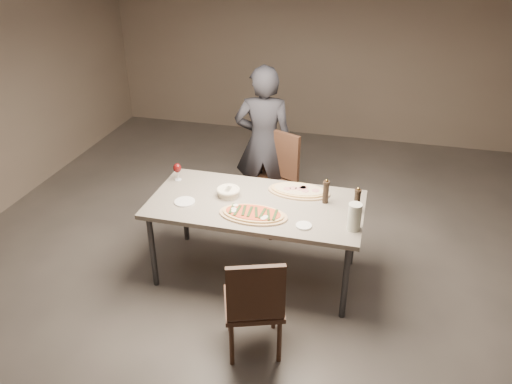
% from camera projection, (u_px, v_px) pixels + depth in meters
% --- Properties ---
extents(room, '(7.00, 7.00, 7.00)m').
position_uv_depth(room, '(256.00, 130.00, 3.90)').
color(room, '#59524C').
rests_on(room, ground).
extents(dining_table, '(1.80, 0.90, 0.75)m').
position_uv_depth(dining_table, '(256.00, 208.00, 4.24)').
color(dining_table, gray).
rests_on(dining_table, ground).
extents(zucchini_pizza, '(0.56, 0.31, 0.05)m').
position_uv_depth(zucchini_pizza, '(253.00, 214.00, 4.02)').
color(zucchini_pizza, tan).
rests_on(zucchini_pizza, dining_table).
extents(ham_pizza, '(0.54, 0.30, 0.04)m').
position_uv_depth(ham_pizza, '(299.00, 191.00, 4.36)').
color(ham_pizza, tan).
rests_on(ham_pizza, dining_table).
extents(bread_basket, '(0.20, 0.20, 0.07)m').
position_uv_depth(bread_basket, '(228.00, 191.00, 4.29)').
color(bread_basket, beige).
rests_on(bread_basket, dining_table).
extents(oil_dish, '(0.13, 0.13, 0.01)m').
position_uv_depth(oil_dish, '(304.00, 226.00, 3.88)').
color(oil_dish, white).
rests_on(oil_dish, dining_table).
extents(pepper_mill_left, '(0.06, 0.06, 0.22)m').
position_uv_depth(pepper_mill_left, '(326.00, 192.00, 4.16)').
color(pepper_mill_left, black).
rests_on(pepper_mill_left, dining_table).
extents(pepper_mill_right, '(0.06, 0.06, 0.22)m').
position_uv_depth(pepper_mill_right, '(357.00, 200.00, 4.04)').
color(pepper_mill_right, black).
rests_on(pepper_mill_right, dining_table).
extents(carafe, '(0.11, 0.11, 0.22)m').
position_uv_depth(carafe, '(354.00, 217.00, 3.80)').
color(carafe, silver).
rests_on(carafe, dining_table).
extents(wine_glass, '(0.07, 0.07, 0.16)m').
position_uv_depth(wine_glass, '(177.00, 169.00, 4.52)').
color(wine_glass, silver).
rests_on(wine_glass, dining_table).
extents(side_plate, '(0.18, 0.18, 0.01)m').
position_uv_depth(side_plate, '(185.00, 202.00, 4.21)').
color(side_plate, white).
rests_on(side_plate, dining_table).
extents(chair_near, '(0.53, 0.53, 0.88)m').
position_uv_depth(chair_near, '(254.00, 302.00, 3.50)').
color(chair_near, '#3B2419').
rests_on(chair_near, ground).
extents(chair_far, '(0.62, 0.62, 0.99)m').
position_uv_depth(chair_far, '(273.00, 175.00, 5.09)').
color(chair_far, '#3B2419').
rests_on(chair_far, ground).
extents(diner, '(0.65, 0.47, 1.64)m').
position_uv_depth(diner, '(264.00, 144.00, 5.13)').
color(diner, black).
rests_on(diner, ground).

